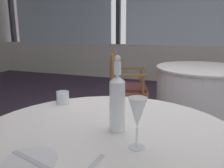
{
  "coord_description": "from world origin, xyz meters",
  "views": [
    {
      "loc": [
        0.19,
        -1.93,
        1.2
      ],
      "look_at": [
        -0.2,
        -0.83,
        0.93
      ],
      "focal_mm": 36.98,
      "sensor_mm": 36.0,
      "label": 1
    }
  ],
  "objects": [
    {
      "name": "ground_plane",
      "position": [
        0.0,
        0.0,
        0.0
      ],
      "size": [
        13.22,
        13.22,
        0.0
      ],
      "primitive_type": "plane",
      "color": "#47384C"
    },
    {
      "name": "butter_knife",
      "position": [
        -0.32,
        -1.35,
        0.76
      ],
      "size": [
        0.19,
        0.07,
        0.0
      ],
      "primitive_type": "cube",
      "rotation": [
        0.0,
        0.0,
        -0.27
      ],
      "color": "silver",
      "rests_on": "foreground_table"
    },
    {
      "name": "side_plate",
      "position": [
        -0.32,
        -1.35,
        0.76
      ],
      "size": [
        0.19,
        0.19,
        0.01
      ],
      "primitive_type": "cylinder",
      "color": "white",
      "rests_on": "foreground_table"
    },
    {
      "name": "dinner_fork",
      "position": [
        -0.1,
        -1.31,
        0.75
      ],
      "size": [
        0.03,
        0.17,
        0.0
      ],
      "primitive_type": "cube",
      "rotation": [
        0.0,
        0.0,
        1.5
      ],
      "color": "silver",
      "rests_on": "foreground_table"
    },
    {
      "name": "water_bottle",
      "position": [
        -0.12,
        -0.99,
        0.89
      ],
      "size": [
        0.07,
        0.07,
        0.35
      ],
      "color": "white",
      "rests_on": "foreground_table"
    },
    {
      "name": "background_table_0",
      "position": [
        0.31,
        1.08,
        0.38
      ],
      "size": [
        1.14,
        1.14,
        0.75
      ],
      "color": "white",
      "rests_on": "ground_plane"
    },
    {
      "name": "water_tumbler",
      "position": [
        -0.56,
        -0.74,
        0.79
      ],
      "size": [
        0.08,
        0.08,
        0.08
      ],
      "primitive_type": "cylinder",
      "color": "white",
      "rests_on": "foreground_table"
    },
    {
      "name": "dining_chair_0_0",
      "position": [
        -0.64,
        0.81,
        0.55
      ],
      "size": [
        0.57,
        0.62,
        0.92
      ],
      "rotation": [
        0.0,
        0.0,
        6.56
      ],
      "color": "olive",
      "rests_on": "ground_plane"
    },
    {
      "name": "window_wall_far",
      "position": [
        0.0,
        3.56,
        1.12
      ],
      "size": [
        10.17,
        0.14,
        2.79
      ],
      "color": "silver",
      "rests_on": "ground_plane"
    },
    {
      "name": "wine_glass",
      "position": [
        0.01,
        -1.12,
        0.89
      ],
      "size": [
        0.07,
        0.07,
        0.2
      ],
      "color": "white",
      "rests_on": "foreground_table"
    }
  ]
}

